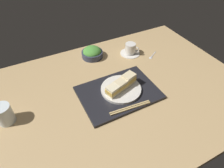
{
  "coord_description": "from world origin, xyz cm",
  "views": [
    {
      "loc": [
        -37.93,
        -65.22,
        74.72
      ],
      "look_at": [
        -3.24,
        1.94,
        5.0
      ],
      "focal_mm": 31.79,
      "sensor_mm": 36.0,
      "label": 1
    }
  ],
  "objects_px": {
    "salad_bowl": "(93,53)",
    "sandwich_far": "(129,79)",
    "sandwich_near": "(113,90)",
    "sandwich_middle": "(121,85)",
    "teaspoon": "(152,56)",
    "drinking_glass": "(4,114)",
    "coffee_cup": "(130,50)",
    "sandwich_plate": "(121,89)",
    "chopsticks_pair": "(130,108)"
  },
  "relations": [
    {
      "from": "salad_bowl",
      "to": "sandwich_far",
      "type": "bearing_deg",
      "value": -80.89
    },
    {
      "from": "sandwich_near",
      "to": "sandwich_far",
      "type": "bearing_deg",
      "value": 17.0
    },
    {
      "from": "sandwich_middle",
      "to": "teaspoon",
      "type": "relative_size",
      "value": 0.91
    },
    {
      "from": "drinking_glass",
      "to": "sandwich_near",
      "type": "bearing_deg",
      "value": -10.37
    },
    {
      "from": "salad_bowl",
      "to": "teaspoon",
      "type": "xyz_separation_m",
      "value": [
        0.34,
        -0.18,
        -0.03
      ]
    },
    {
      "from": "sandwich_near",
      "to": "coffee_cup",
      "type": "relative_size",
      "value": 0.61
    },
    {
      "from": "sandwich_plate",
      "to": "sandwich_near",
      "type": "relative_size",
      "value": 2.67
    },
    {
      "from": "teaspoon",
      "to": "sandwich_plate",
      "type": "bearing_deg",
      "value": -150.4
    },
    {
      "from": "coffee_cup",
      "to": "teaspoon",
      "type": "distance_m",
      "value": 0.15
    },
    {
      "from": "sandwich_middle",
      "to": "salad_bowl",
      "type": "relative_size",
      "value": 0.58
    },
    {
      "from": "sandwich_middle",
      "to": "salad_bowl",
      "type": "xyz_separation_m",
      "value": [
        -0.0,
        0.37,
        -0.02
      ]
    },
    {
      "from": "sandwich_middle",
      "to": "teaspoon",
      "type": "bearing_deg",
      "value": 29.6
    },
    {
      "from": "sandwich_plate",
      "to": "salad_bowl",
      "type": "relative_size",
      "value": 1.56
    },
    {
      "from": "sandwich_far",
      "to": "coffee_cup",
      "type": "bearing_deg",
      "value": 56.89
    },
    {
      "from": "salad_bowl",
      "to": "drinking_glass",
      "type": "relative_size",
      "value": 1.41
    },
    {
      "from": "chopsticks_pair",
      "to": "coffee_cup",
      "type": "xyz_separation_m",
      "value": [
        0.25,
        0.42,
        0.01
      ]
    },
    {
      "from": "sandwich_plate",
      "to": "salad_bowl",
      "type": "bearing_deg",
      "value": 90.16
    },
    {
      "from": "salad_bowl",
      "to": "coffee_cup",
      "type": "distance_m",
      "value": 0.25
    },
    {
      "from": "sandwich_near",
      "to": "sandwich_far",
      "type": "xyz_separation_m",
      "value": [
        0.11,
        0.03,
        0.0
      ]
    },
    {
      "from": "salad_bowl",
      "to": "chopsticks_pair",
      "type": "xyz_separation_m",
      "value": [
        -0.02,
        -0.5,
        -0.01
      ]
    },
    {
      "from": "sandwich_plate",
      "to": "sandwich_far",
      "type": "bearing_deg",
      "value": 17.0
    },
    {
      "from": "sandwich_near",
      "to": "teaspoon",
      "type": "height_order",
      "value": "sandwich_near"
    },
    {
      "from": "sandwich_middle",
      "to": "sandwich_far",
      "type": "distance_m",
      "value": 0.06
    },
    {
      "from": "sandwich_plate",
      "to": "drinking_glass",
      "type": "distance_m",
      "value": 0.56
    },
    {
      "from": "sandwich_middle",
      "to": "drinking_glass",
      "type": "height_order",
      "value": "drinking_glass"
    },
    {
      "from": "sandwich_far",
      "to": "sandwich_near",
      "type": "bearing_deg",
      "value": -163.0
    },
    {
      "from": "sandwich_plate",
      "to": "sandwich_near",
      "type": "xyz_separation_m",
      "value": [
        -0.06,
        -0.02,
        0.03
      ]
    },
    {
      "from": "salad_bowl",
      "to": "chopsticks_pair",
      "type": "bearing_deg",
      "value": -92.33
    },
    {
      "from": "sandwich_plate",
      "to": "sandwich_middle",
      "type": "relative_size",
      "value": 2.68
    },
    {
      "from": "drinking_glass",
      "to": "teaspoon",
      "type": "height_order",
      "value": "drinking_glass"
    },
    {
      "from": "salad_bowl",
      "to": "drinking_glass",
      "type": "bearing_deg",
      "value": -152.07
    },
    {
      "from": "chopsticks_pair",
      "to": "teaspoon",
      "type": "bearing_deg",
      "value": 41.91
    },
    {
      "from": "drinking_glass",
      "to": "sandwich_plate",
      "type": "bearing_deg",
      "value": -7.65
    },
    {
      "from": "coffee_cup",
      "to": "drinking_glass",
      "type": "height_order",
      "value": "drinking_glass"
    },
    {
      "from": "salad_bowl",
      "to": "coffee_cup",
      "type": "height_order",
      "value": "coffee_cup"
    },
    {
      "from": "drinking_glass",
      "to": "chopsticks_pair",
      "type": "bearing_deg",
      "value": -20.93
    },
    {
      "from": "sandwich_near",
      "to": "teaspoon",
      "type": "bearing_deg",
      "value": 27.96
    },
    {
      "from": "sandwich_far",
      "to": "salad_bowl",
      "type": "distance_m",
      "value": 0.36
    },
    {
      "from": "sandwich_middle",
      "to": "coffee_cup",
      "type": "relative_size",
      "value": 0.61
    },
    {
      "from": "drinking_glass",
      "to": "salad_bowl",
      "type": "bearing_deg",
      "value": 27.93
    },
    {
      "from": "sandwich_far",
      "to": "drinking_glass",
      "type": "distance_m",
      "value": 0.62
    },
    {
      "from": "sandwich_middle",
      "to": "salad_bowl",
      "type": "bearing_deg",
      "value": 90.16
    },
    {
      "from": "sandwich_near",
      "to": "sandwich_far",
      "type": "relative_size",
      "value": 1.03
    },
    {
      "from": "sandwich_near",
      "to": "salad_bowl",
      "type": "bearing_deg",
      "value": 81.98
    },
    {
      "from": "drinking_glass",
      "to": "teaspoon",
      "type": "bearing_deg",
      "value": 7.42
    },
    {
      "from": "sandwich_plate",
      "to": "sandwich_middle",
      "type": "distance_m",
      "value": 0.03
    },
    {
      "from": "sandwich_middle",
      "to": "drinking_glass",
      "type": "relative_size",
      "value": 0.82
    },
    {
      "from": "chopsticks_pair",
      "to": "coffee_cup",
      "type": "distance_m",
      "value": 0.49
    },
    {
      "from": "sandwich_middle",
      "to": "teaspoon",
      "type": "xyz_separation_m",
      "value": [
        0.34,
        0.19,
        -0.05
      ]
    },
    {
      "from": "sandwich_far",
      "to": "coffee_cup",
      "type": "height_order",
      "value": "sandwich_far"
    }
  ]
}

